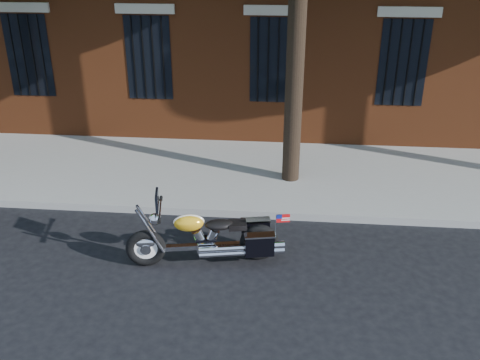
{
  "coord_description": "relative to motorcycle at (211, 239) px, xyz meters",
  "views": [
    {
      "loc": [
        0.4,
        -7.59,
        4.92
      ],
      "look_at": [
        -0.39,
        0.8,
        1.03
      ],
      "focal_mm": 40.0,
      "sensor_mm": 36.0,
      "label": 1
    }
  ],
  "objects": [
    {
      "name": "motorcycle",
      "position": [
        0.0,
        0.0,
        0.0
      ],
      "size": [
        2.62,
        1.03,
        1.31
      ],
      "rotation": [
        0.0,
        0.0,
        0.19
      ],
      "color": "black",
      "rests_on": "ground"
    },
    {
      "name": "curb",
      "position": [
        0.76,
        1.61,
        -0.37
      ],
      "size": [
        40.0,
        0.16,
        0.15
      ],
      "primitive_type": "cube",
      "color": "gray",
      "rests_on": "ground"
    },
    {
      "name": "ground",
      "position": [
        0.76,
        0.23,
        -0.44
      ],
      "size": [
        120.0,
        120.0,
        0.0
      ],
      "primitive_type": "plane",
      "color": "black",
      "rests_on": "ground"
    },
    {
      "name": "sidewalk",
      "position": [
        0.76,
        3.49,
        -0.37
      ],
      "size": [
        40.0,
        3.6,
        0.15
      ],
      "primitive_type": "cube",
      "color": "gray",
      "rests_on": "ground"
    }
  ]
}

